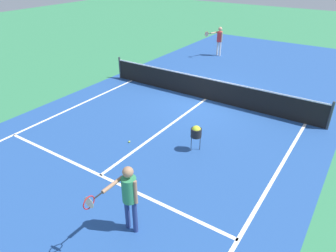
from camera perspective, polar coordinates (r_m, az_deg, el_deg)
The scene contains 11 objects.
ground_plane at distance 13.58m, azimuth 6.92°, elevation 4.91°, with size 60.00×60.00×0.00m, color #337F51.
court_surface_inbounds at distance 13.58m, azimuth 6.92°, elevation 4.91°, with size 10.62×24.40×0.00m, color #234C93.
line_sideline_left at distance 12.19m, azimuth -24.64°, elevation -0.57°, with size 0.10×11.89×0.01m, color white.
line_sideline_right at distance 7.66m, azimuth 14.03°, elevation -17.43°, with size 0.10×11.89×0.01m, color white.
line_service_near at distance 9.06m, azimuth -12.28°, elevation -8.82°, with size 8.22×0.10×0.01m, color white.
line_center_service at distance 11.09m, azimuth -0.71°, elevation -0.58°, with size 0.10×6.40×0.01m, color white.
net at distance 13.40m, azimuth 7.04°, elevation 6.84°, with size 9.76×0.09×1.07m.
player_near at distance 6.71m, azimuth -7.26°, elevation -12.03°, with size 0.52×1.22×1.71m.
player_far at distance 19.78m, azimuth 9.35°, elevation 15.61°, with size 0.79×1.12×1.73m.
ball_hopper at distance 9.61m, azimuth 5.18°, elevation -1.05°, with size 0.34×0.34×0.87m.
tennis_ball_mid_court at distance 10.38m, azimuth -7.10°, elevation -2.87°, with size 0.07×0.07×0.07m, color #CCE033.
Camera 1 is at (5.46, -11.20, 5.41)m, focal length 33.31 mm.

